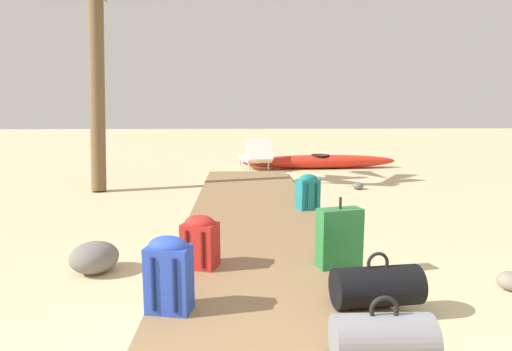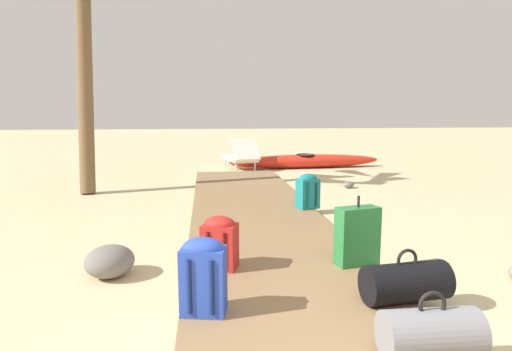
% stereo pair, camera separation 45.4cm
% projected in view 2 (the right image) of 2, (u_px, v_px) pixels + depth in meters
% --- Properties ---
extents(ground_plane, '(60.00, 60.00, 0.00)m').
position_uv_depth(ground_plane, '(265.00, 238.00, 5.00)').
color(ground_plane, '#D1BA8C').
extents(boardwalk, '(1.74, 8.37, 0.08)m').
position_uv_depth(boardwalk, '(257.00, 217.00, 5.82)').
color(boardwalk, olive).
rests_on(boardwalk, ground).
extents(suitcase_green, '(0.42, 0.26, 0.64)m').
position_uv_depth(suitcase_green, '(357.00, 236.00, 3.91)').
color(suitcase_green, '#237538').
rests_on(suitcase_green, boardwalk).
extents(duffel_bag_grey, '(0.55, 0.29, 0.40)m').
position_uv_depth(duffel_bag_grey, '(430.00, 334.00, 2.43)').
color(duffel_bag_grey, slate).
rests_on(duffel_bag_grey, boardwalk).
extents(backpack_red, '(0.35, 0.31, 0.47)m').
position_uv_depth(backpack_red, '(220.00, 241.00, 3.81)').
color(backpack_red, red).
rests_on(backpack_red, boardwalk).
extents(backpack_blue, '(0.33, 0.26, 0.54)m').
position_uv_depth(backpack_blue, '(203.00, 274.00, 2.95)').
color(backpack_blue, '#2847B7').
rests_on(backpack_blue, boardwalk).
extents(duffel_bag_black, '(0.66, 0.36, 0.40)m').
position_uv_depth(duffel_bag_black, '(406.00, 282.00, 3.16)').
color(duffel_bag_black, black).
rests_on(duffel_bag_black, boardwalk).
extents(backpack_teal, '(0.34, 0.29, 0.50)m').
position_uv_depth(backpack_teal, '(308.00, 190.00, 6.17)').
color(backpack_teal, '#197A7F').
rests_on(backpack_teal, boardwalk).
extents(lounge_chair, '(0.88, 1.62, 0.80)m').
position_uv_depth(lounge_chair, '(241.00, 156.00, 10.84)').
color(lounge_chair, white).
rests_on(lounge_chair, ground).
extents(kayak, '(4.01, 0.85, 0.36)m').
position_uv_depth(kayak, '(305.00, 161.00, 11.12)').
color(kayak, red).
rests_on(kayak, ground).
extents(rock_left_mid, '(0.56, 0.58, 0.28)m').
position_uv_depth(rock_left_mid, '(110.00, 261.00, 3.84)').
color(rock_left_mid, slate).
rests_on(rock_left_mid, ground).
extents(rock_right_mid, '(0.30, 0.30, 0.13)m').
position_uv_depth(rock_right_mid, '(349.00, 185.00, 8.25)').
color(rock_right_mid, slate).
rests_on(rock_right_mid, ground).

